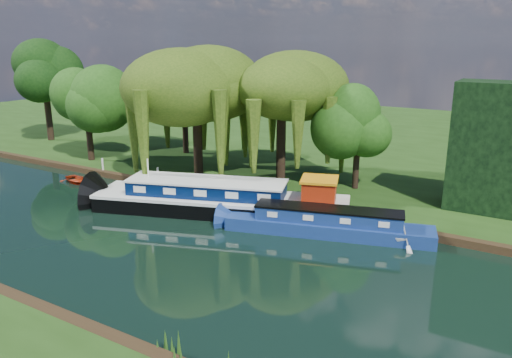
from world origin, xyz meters
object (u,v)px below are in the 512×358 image
Objects in this scene: narrowboat at (328,224)px; red_dinghy at (76,182)px; white_cruiser at (404,246)px; dutch_barge at (222,200)px.

narrowboat is 21.34m from red_dinghy.
white_cruiser reaches higher than red_dinghy.
red_dinghy is (-21.33, -0.07, -0.62)m from narrowboat.
dutch_barge is 1.40× the size of narrowboat.
dutch_barge is 11.68m from white_cruiser.
narrowboat is 4.36m from white_cruiser.
dutch_barge is at bearing 164.03° from narrowboat.
dutch_barge is 13.99m from red_dinghy.
narrowboat is at bearing -71.30° from red_dinghy.
narrowboat reaches higher than white_cruiser.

